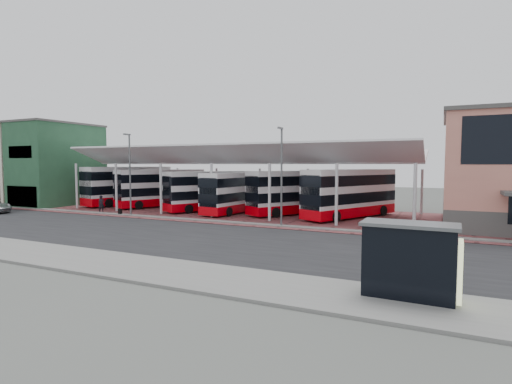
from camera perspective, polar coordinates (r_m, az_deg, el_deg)
ground at (r=28.15m, az=-4.95°, el=-6.49°), size 140.00×140.00×0.00m
road at (r=27.30m, az=-6.01°, el=-6.81°), size 120.00×14.00×0.02m
forecourt at (r=39.14m, az=7.25°, el=-3.50°), size 72.00×16.00×0.06m
sidewalk at (r=21.02m, az=-17.55°, el=-10.08°), size 120.00×4.00×0.14m
north_kerb at (r=33.57m, az=0.39°, el=-4.65°), size 120.00×0.80×0.14m
yellow_line_near at (r=22.50m, az=-14.05°, el=-9.21°), size 120.00×0.12×0.01m
yellow_line_far at (r=22.72m, az=-13.56°, el=-9.07°), size 120.00×0.12×0.01m
canopy at (r=42.79m, az=-2.57°, el=4.90°), size 37.00×11.63×7.07m
shop_green at (r=56.09m, az=-26.40°, el=3.58°), size 6.40×10.20×10.22m
shop_cream at (r=61.32m, az=-30.19°, el=3.46°), size 6.40×10.20×10.22m
lamp_west at (r=41.13m, az=-17.59°, el=2.76°), size 0.16×0.90×8.07m
lamp_east at (r=32.48m, az=3.65°, el=2.65°), size 0.16×0.90×8.07m
bus_0 at (r=52.57m, az=-17.76°, el=0.86°), size 5.02×11.77×4.73m
bus_1 at (r=48.96m, az=-13.41°, el=0.53°), size 6.63×10.74×4.40m
bus_2 at (r=43.93m, az=-6.46°, el=0.14°), size 7.07×10.23×4.27m
bus_3 at (r=41.89m, az=-2.66°, el=-0.09°), size 3.39×10.33×4.18m
bus_4 at (r=40.63m, az=5.75°, el=-0.08°), size 7.79×10.29×4.39m
bus_5 at (r=38.73m, az=13.31°, el=-0.24°), size 7.14×11.07×4.56m
pedestrian at (r=44.74m, az=-21.21°, el=-1.61°), size 0.64×0.76×1.79m
suitcase at (r=42.20m, az=-18.86°, el=-2.70°), size 0.34×0.24×0.58m
bus_shelter at (r=15.81m, az=22.03°, el=-8.08°), size 3.56×1.71×2.80m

